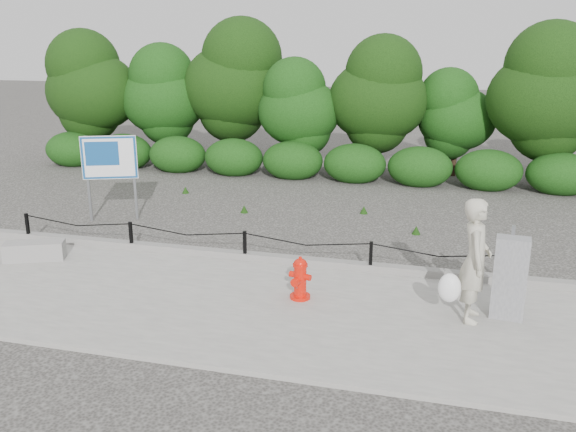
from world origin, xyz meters
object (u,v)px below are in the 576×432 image
Objects in this scene: concrete_block at (35,251)px; utility_cabinet at (510,278)px; fire_hydrant at (300,279)px; pedestrian at (473,262)px; advertising_sign at (109,161)px.

utility_cabinet is at bearing -2.36° from concrete_block.
fire_hydrant is 0.38× the size of pedestrian.
advertising_sign is (-8.93, 3.45, 0.73)m from utility_cabinet.
fire_hydrant is 6.72m from advertising_sign.
pedestrian reaches higher than concrete_block.
utility_cabinet is at bearing -43.23° from advertising_sign.
pedestrian is (2.76, -0.09, 0.60)m from fire_hydrant.
utility_cabinet reaches higher than fire_hydrant.
pedestrian is 0.93× the size of advertising_sign.
fire_hydrant reaches higher than concrete_block.
advertising_sign is (-8.36, 3.66, 0.45)m from pedestrian.
advertising_sign reaches higher than concrete_block.
pedestrian reaches higher than fire_hydrant.
pedestrian is 1.71× the size of concrete_block.
pedestrian is 8.39m from concrete_block.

